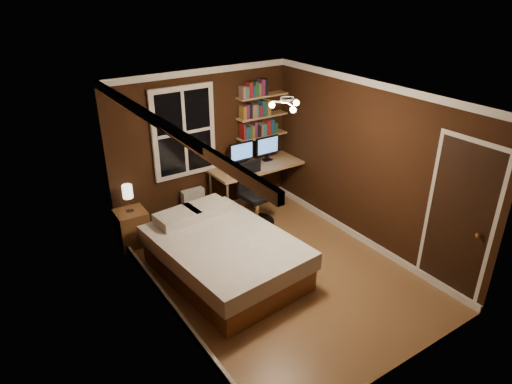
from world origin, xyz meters
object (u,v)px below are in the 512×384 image
monitor_right (267,148)px  office_chair (255,201)px  bed (224,255)px  bedside_lamp (128,199)px  desk_lamp (302,146)px  radiator (193,205)px  monitor_left (241,155)px  nightstand (132,227)px  desk (260,167)px

monitor_right → office_chair: 1.00m
bed → monitor_right: 2.40m
bedside_lamp → desk_lamp: bearing=-5.1°
radiator → bed: bearing=-102.0°
radiator → desk_lamp: (1.96, -0.42, 0.77)m
bed → bedside_lamp: 1.73m
bed → radiator: size_ratio=3.97×
monitor_left → bed: bearing=-129.6°
nightstand → office_chair: bearing=-12.3°
desk_lamp → office_chair: (-1.14, -0.22, -0.65)m
radiator → desk: (1.18, -0.24, 0.49)m
bed → radiator: (0.35, 1.62, -0.02)m
nightstand → desk_lamp: 3.18m
bed → desk_lamp: 2.70m
office_chair → bed: bearing=-144.1°
office_chair → desk_lamp: bearing=6.7°
bed → desk: 2.11m
radiator → monitor_left: 1.17m
nightstand → bedside_lamp: (0.00, 0.00, 0.50)m
bed → office_chair: (1.16, 0.98, 0.10)m
monitor_left → radiator: bearing=169.8°
bed → bedside_lamp: bedside_lamp is taller
nightstand → monitor_left: monitor_left is taller
bedside_lamp → office_chair: office_chair is taller
desk_lamp → office_chair: bearing=-169.0°
office_chair → monitor_left: bearing=79.7°
desk → monitor_right: 0.36m
desk → monitor_right: monitor_right is taller
bed → nightstand: (-0.77, 1.48, -0.03)m
nightstand → monitor_right: 2.63m
bedside_lamp → office_chair: size_ratio=0.41×
bedside_lamp → desk: size_ratio=0.25×
radiator → office_chair: office_chair is taller
nightstand → bedside_lamp: bedside_lamp is taller
desk → office_chair: 0.66m
monitor_left → monitor_right: same height
monitor_left → office_chair: size_ratio=0.43×
nightstand → monitor_left: size_ratio=1.22×
bedside_lamp → office_chair: 2.03m
nightstand → desk_lamp: size_ratio=1.26×
nightstand → desk: 2.35m
nightstand → radiator: bearing=9.5°
monitor_right → desk_lamp: desk_lamp is taller
desk → desk_lamp: desk_lamp is taller
nightstand → bedside_lamp: size_ratio=1.28×
bed → desk_lamp: bearing=22.1°
bed → desk_lamp: (2.30, 1.20, 0.75)m
bedside_lamp → monitor_right: 2.53m
monitor_left → office_chair: (-0.05, -0.49, -0.65)m
monitor_right → desk_lamp: (0.56, -0.26, 0.00)m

